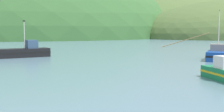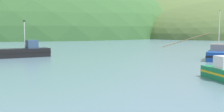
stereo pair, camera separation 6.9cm
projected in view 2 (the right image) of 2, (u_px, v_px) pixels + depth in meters
The scene contains 5 objects.
hill_mid_left at pixel (15, 37), 187.26m from camera, with size 212.23×169.78×94.78m, color #386633.
hill_mid_right at pixel (64, 36), 224.95m from camera, with size 184.64×147.71×93.75m, color #386633.
hill_far_right at pixel (165, 35), 268.82m from camera, with size 210.88×168.70×76.44m, color #516B38.
fishing_boat_black at pixel (25, 52), 44.59m from camera, with size 8.47×5.52×5.89m.
fishing_boat_blue at pixel (218, 54), 41.18m from camera, with size 14.55×9.49×7.34m.
Camera 2 is at (-1.38, -5.03, 4.22)m, focal length 44.43 mm.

